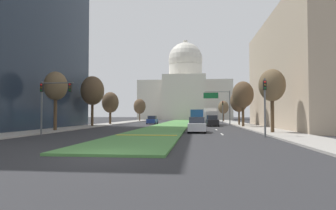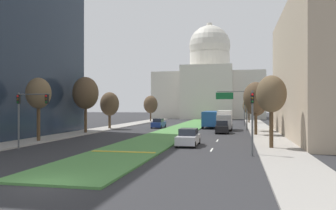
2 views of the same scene
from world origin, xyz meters
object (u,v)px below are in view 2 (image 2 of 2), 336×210
Objects in this scene: street_tree_right_mid at (256,98)px; sedan_lead_stopped at (188,138)px; street_tree_right_near at (271,95)px; street_tree_right_distant at (249,106)px; overhead_guide_sign at (235,102)px; sedan_far_horizon at (215,121)px; sedan_distant at (159,123)px; traffic_light_near_right at (252,114)px; sedan_midblock at (222,127)px; traffic_light_near_left at (27,108)px; street_tree_left_near at (39,94)px; street_tree_left_mid at (86,93)px; street_tree_right_far at (256,103)px; traffic_light_far_right at (244,109)px; city_bus at (211,118)px; street_tree_left_far at (110,104)px; capitol_building at (209,85)px; box_truck_delivery at (225,120)px; street_tree_left_distant at (151,104)px.

street_tree_right_mid reaches higher than sedan_lead_stopped.
street_tree_right_near is 46.88m from street_tree_right_distant.
overhead_guide_sign is 1.55× the size of sedan_far_horizon.
sedan_distant is (-17.05, 26.87, -4.23)m from street_tree_right_near.
traffic_light_near_right is 1.15× the size of sedan_midblock.
sedan_lead_stopped is (14.12, 5.78, -2.99)m from traffic_light_near_left.
street_tree_left_near is 11.80m from street_tree_left_mid.
street_tree_left_mid is at bearing -161.92° from street_tree_right_far.
traffic_light_far_right is 12.59m from overhead_guide_sign.
sedan_lead_stopped is 1.01× the size of sedan_distant.
sedan_lead_stopped is 0.42× the size of city_bus.
traffic_light_near_left is 0.47× the size of city_bus.
city_bus is (9.17, 3.29, 0.97)m from sedan_distant.
street_tree_left_far is 34.33m from street_tree_right_distant.
traffic_light_near_right is 0.47× the size of city_bus.
sedan_distant is (-11.72, 9.44, -0.06)m from sedan_midblock.
traffic_light_near_right is 0.77× the size of street_tree_right_near.
sedan_distant is at bearing 160.16° from street_tree_right_far.
capitol_building is 41.67m from sedan_far_horizon.
city_bus is (-7.52, 9.32, -2.56)m from street_tree_right_far.
city_bus is at bearing 25.82° from street_tree_left_far.
city_bus is (4.48, -48.64, -8.99)m from capitol_building.
street_tree_left_near reaches higher than traffic_light_far_right.
street_tree_left_far is (-22.62, 26.92, 0.95)m from traffic_light_near_right.
street_tree_right_near is at bearing -77.64° from box_truck_delivery.
sedan_midblock is (-4.96, -3.42, -3.47)m from street_tree_right_far.
street_tree_left_distant is at bearing 121.23° from sedan_midblock.
traffic_light_far_right is at bearing 80.19° from sedan_lead_stopped.
sedan_midblock is at bearing 13.12° from street_tree_left_mid.
sedan_far_horizon is at bearing 56.88° from street_tree_left_mid.
street_tree_left_mid reaches higher than street_tree_left_far.
street_tree_left_far reaches higher than traffic_light_near_left.
traffic_light_near_left is at bearing -81.80° from street_tree_left_mid.
sedan_midblock is 6.39m from box_truck_delivery.
city_bus reaches higher than sedan_distant.
street_tree_left_far is 9.48m from sedan_distant.
sedan_far_horizon is at bearing 156.08° from traffic_light_far_right.
street_tree_left_mid is 1.76× the size of sedan_distant.
capitol_building reaches higher than traffic_light_near_right.
traffic_light_near_left is 0.83× the size of street_tree_right_far.
street_tree_right_near reaches higher than sedan_lead_stopped.
capitol_building is at bearing 81.12° from street_tree_left_near.
street_tree_right_near is 24.56m from box_truck_delivery.
street_tree_left_near is 1.53× the size of sedan_lead_stopped.
city_bus is (-6.01, 34.96, -1.54)m from traffic_light_near_right.
street_tree_right_mid is (11.64, -64.58, -5.70)m from capitol_building.
sedan_distant is (-16.68, 6.02, -3.53)m from street_tree_right_far.
capitol_building reaches higher than street_tree_right_far.
street_tree_right_near is at bearing -87.09° from street_tree_right_mid.
street_tree_right_mid is (1.15, -21.75, 1.75)m from traffic_light_far_right.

